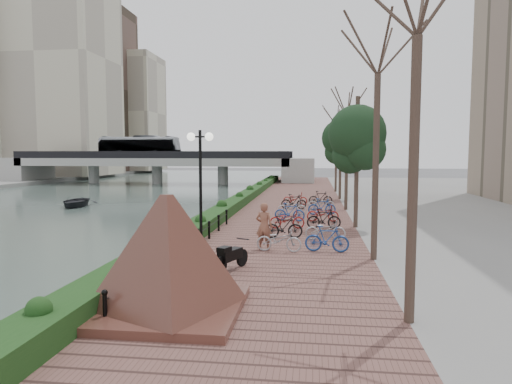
% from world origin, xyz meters
% --- Properties ---
extents(ground, '(220.00, 220.00, 0.00)m').
position_xyz_m(ground, '(0.00, 0.00, 0.00)').
color(ground, '#59595B').
rests_on(ground, ground).
extents(river_water, '(30.00, 130.00, 0.02)m').
position_xyz_m(river_water, '(-15.00, 25.00, 0.01)').
color(river_water, '#42534D').
rests_on(river_water, ground).
extents(promenade, '(8.00, 75.00, 0.50)m').
position_xyz_m(promenade, '(4.00, 17.50, 0.25)').
color(promenade, brown).
rests_on(promenade, ground).
extents(hedge, '(1.10, 56.00, 0.60)m').
position_xyz_m(hedge, '(0.60, 20.00, 0.80)').
color(hedge, '#163814').
rests_on(hedge, promenade).
extents(chain_fence, '(0.10, 14.10, 0.70)m').
position_xyz_m(chain_fence, '(1.40, 2.00, 0.85)').
color(chain_fence, black).
rests_on(chain_fence, promenade).
extents(granite_monument, '(4.85, 4.85, 2.78)m').
position_xyz_m(granite_monument, '(2.51, -4.05, 1.91)').
color(granite_monument, '#47231E').
rests_on(granite_monument, promenade).
extents(lamppost, '(1.02, 0.32, 4.58)m').
position_xyz_m(lamppost, '(1.60, 2.75, 3.83)').
color(lamppost, black).
rests_on(lamppost, promenade).
extents(motorcycle, '(1.03, 1.58, 0.95)m').
position_xyz_m(motorcycle, '(3.32, -0.10, 0.97)').
color(motorcycle, black).
rests_on(motorcycle, promenade).
extents(pedestrian, '(0.73, 0.55, 1.82)m').
position_xyz_m(pedestrian, '(4.00, 3.13, 1.41)').
color(pedestrian, brown).
rests_on(pedestrian, promenade).
extents(bicycle_parking, '(2.40, 17.32, 1.00)m').
position_xyz_m(bicycle_parking, '(5.49, 10.69, 0.97)').
color(bicycle_parking, '#A8A8AD').
rests_on(bicycle_parking, promenade).
extents(street_trees, '(3.20, 37.12, 6.80)m').
position_xyz_m(street_trees, '(8.00, 12.68, 3.69)').
color(street_trees, '#362920').
rests_on(street_trees, promenade).
extents(bridge, '(36.00, 10.77, 6.50)m').
position_xyz_m(bridge, '(-15.49, 45.00, 3.37)').
color(bridge, '#9A9B96').
rests_on(bridge, ground).
extents(boat, '(3.32, 4.19, 0.78)m').
position_xyz_m(boat, '(-12.54, 19.15, 0.41)').
color(boat, black).
rests_on(boat, river_water).
extents(far_buildings, '(35.00, 38.00, 38.00)m').
position_xyz_m(far_buildings, '(-41.66, 65.91, 16.12)').
color(far_buildings, '#BEB79F').
rests_on(far_buildings, far_bank).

